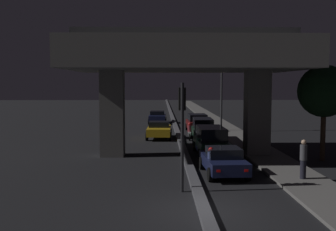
% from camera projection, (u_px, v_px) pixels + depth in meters
% --- Properties ---
extents(ground_plane, '(200.00, 200.00, 0.00)m').
position_uv_depth(ground_plane, '(204.00, 212.00, 13.95)').
color(ground_plane, black).
extents(median_divider, '(0.45, 126.00, 0.21)m').
position_uv_depth(median_divider, '(173.00, 120.00, 48.82)').
color(median_divider, '#4C4C51').
rests_on(median_divider, ground_plane).
extents(sidewalk_right, '(2.56, 126.00, 0.14)m').
position_uv_depth(sidewalk_right, '(222.00, 126.00, 41.94)').
color(sidewalk_right, '#5B5956').
rests_on(sidewalk_right, ground_plane).
extents(elevated_overpass, '(14.27, 9.02, 8.03)m').
position_uv_depth(elevated_overpass, '(185.00, 61.00, 24.49)').
color(elevated_overpass, slate).
rests_on(elevated_overpass, ground_plane).
extents(traffic_light_left_of_median, '(0.30, 0.49, 4.58)m').
position_uv_depth(traffic_light_left_of_median, '(182.00, 118.00, 16.37)').
color(traffic_light_left_of_median, black).
rests_on(traffic_light_left_of_median, ground_plane).
extents(street_lamp, '(2.16, 0.32, 8.60)m').
position_uv_depth(street_lamp, '(219.00, 79.00, 37.09)').
color(street_lamp, '#2D2D30').
rests_on(street_lamp, ground_plane).
extents(car_dark_blue_lead, '(2.12, 4.16, 1.39)m').
position_uv_depth(car_dark_blue_lead, '(223.00, 161.00, 19.56)').
color(car_dark_blue_lead, '#141938').
rests_on(car_dark_blue_lead, ground_plane).
extents(car_dark_green_second, '(2.07, 4.56, 1.79)m').
position_uv_depth(car_dark_green_second, '(211.00, 140.00, 25.11)').
color(car_dark_green_second, black).
rests_on(car_dark_green_second, ground_plane).
extents(car_dark_green_third, '(1.89, 4.37, 1.81)m').
position_uv_depth(car_dark_green_third, '(203.00, 129.00, 31.27)').
color(car_dark_green_third, black).
rests_on(car_dark_green_third, ground_plane).
extents(car_dark_red_fourth, '(2.11, 4.23, 1.69)m').
position_uv_depth(car_dark_red_fourth, '(197.00, 123.00, 37.35)').
color(car_dark_red_fourth, '#591414').
rests_on(car_dark_red_fourth, ground_plane).
extents(car_taxi_yellow_lead_oncoming, '(2.18, 4.04, 1.42)m').
position_uv_depth(car_taxi_yellow_lead_oncoming, '(159.00, 130.00, 32.76)').
color(car_taxi_yellow_lead_oncoming, gold).
rests_on(car_taxi_yellow_lead_oncoming, ground_plane).
extents(car_dark_blue_second_oncoming, '(2.12, 4.20, 1.42)m').
position_uv_depth(car_dark_blue_second_oncoming, '(158.00, 117.00, 45.69)').
color(car_dark_blue_second_oncoming, '#141938').
rests_on(car_dark_blue_second_oncoming, ground_plane).
extents(motorcycle_red_filtering_near, '(0.33, 1.75, 1.46)m').
position_uv_depth(motorcycle_red_filtering_near, '(211.00, 164.00, 19.10)').
color(motorcycle_red_filtering_near, black).
rests_on(motorcycle_red_filtering_near, ground_plane).
extents(motorcycle_blue_filtering_mid, '(0.34, 1.87, 1.35)m').
position_uv_depth(motorcycle_blue_filtering_mid, '(199.00, 147.00, 24.85)').
color(motorcycle_blue_filtering_mid, black).
rests_on(motorcycle_blue_filtering_mid, ground_plane).
extents(motorcycle_white_filtering_far, '(0.34, 1.78, 1.41)m').
position_uv_depth(motorcycle_white_filtering_far, '(189.00, 132.00, 32.09)').
color(motorcycle_white_filtering_far, black).
rests_on(motorcycle_white_filtering_far, ground_plane).
extents(pedestrian_on_sidewalk, '(0.32, 0.32, 1.83)m').
position_uv_depth(pedestrian_on_sidewalk, '(303.00, 159.00, 18.18)').
color(pedestrian_on_sidewalk, black).
rests_on(pedestrian_on_sidewalk, sidewalk_right).
extents(roadside_tree_kerbside_near, '(3.06, 3.06, 5.65)m').
position_uv_depth(roadside_tree_kerbside_near, '(324.00, 92.00, 22.96)').
color(roadside_tree_kerbside_near, '#38281C').
rests_on(roadside_tree_kerbside_near, ground_plane).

